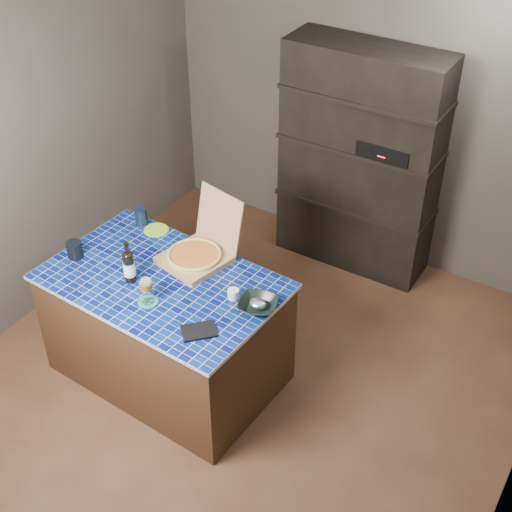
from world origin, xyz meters
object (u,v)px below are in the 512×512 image
Objects in this scene: bowl at (258,305)px; wine_glass at (146,285)px; pizza_box at (197,253)px; mead_bottle at (129,266)px; dvd_case at (199,331)px; kitchen_island at (167,328)px.

wine_glass is at bearing -153.34° from bowl.
bowl is at bearing -6.54° from pizza_box.
mead_bottle is 1.47× the size of dvd_case.
kitchen_island is at bearing -92.14° from pizza_box.
kitchen_island is 0.58m from wine_glass.
pizza_box reaches higher than mead_bottle.
pizza_box reaches higher than wine_glass.
mead_bottle is at bearing -108.90° from pizza_box.
kitchen_island is 2.88× the size of pizza_box.
pizza_box reaches higher than bowl.
pizza_box reaches higher than dvd_case.
wine_glass is 0.43m from dvd_case.
pizza_box is at bearing 58.76° from mead_bottle.
kitchen_island is 0.68m from dvd_case.
bowl is (0.58, -0.20, -0.03)m from pizza_box.
mead_bottle is 0.83m from bowl.
pizza_box is 0.50m from wine_glass.
kitchen_island is 5.36× the size of mead_bottle.
wine_glass is at bearing -26.05° from mead_bottle.
bowl reaches higher than dvd_case.
wine_glass reaches higher than kitchen_island.
mead_bottle is 1.55× the size of wine_glass.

